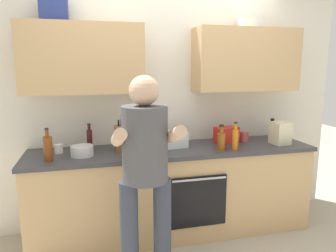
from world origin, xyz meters
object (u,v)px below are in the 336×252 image
object	(u,v)px
cup_coffee	(59,149)
mixing_bowl	(82,151)
bottle_juice	(235,139)
cup_tea	(140,143)
bottle_soy	(272,130)
grocery_bag_crisps	(226,135)
bottle_hotsauce	(130,143)
bottle_syrup	(221,140)
bottle_wine	(90,139)
cup_ceramic	(244,137)
knife_block	(120,139)
grocery_bag_produce	(173,139)
bottle_vinegar	(48,148)
grocery_bag_rice	(280,133)
person_standing	(145,166)

from	to	relation	value
cup_coffee	mixing_bowl	xyz separation A→B (m)	(0.22, -0.15, 0.01)
bottle_juice	cup_tea	world-z (taller)	bottle_juice
bottle_soy	grocery_bag_crisps	distance (m)	0.57
bottle_hotsauce	bottle_syrup	bearing A→B (deg)	1.28
bottle_wine	bottle_syrup	bearing A→B (deg)	-15.37
bottle_juice	bottle_hotsauce	xyz separation A→B (m)	(-1.03, -0.00, 0.02)
cup_ceramic	knife_block	bearing A→B (deg)	-176.24
grocery_bag_crisps	grocery_bag_produce	bearing A→B (deg)	-178.55
bottle_vinegar	grocery_bag_produce	bearing A→B (deg)	10.70
bottle_soy	bottle_wine	world-z (taller)	bottle_wine
bottle_wine	cup_ceramic	bearing A→B (deg)	-2.21
bottle_wine	grocery_bag_produce	size ratio (longest dim) A/B	1.04
cup_coffee	grocery_bag_rice	world-z (taller)	grocery_bag_rice
bottle_juice	bottle_wine	distance (m)	1.43
bottle_hotsauce	mixing_bowl	size ratio (longest dim) A/B	1.48
bottle_soy	knife_block	bearing A→B (deg)	-176.29
bottle_syrup	grocery_bag_rice	size ratio (longest dim) A/B	1.09
grocery_bag_rice	grocery_bag_crisps	size ratio (longest dim) A/B	0.98
bottle_syrup	knife_block	size ratio (longest dim) A/B	0.82
bottle_juice	bottle_soy	world-z (taller)	bottle_juice
person_standing	knife_block	world-z (taller)	person_standing
bottle_vinegar	bottle_soy	world-z (taller)	bottle_vinegar
bottle_vinegar	cup_ceramic	distance (m)	2.00
person_standing	bottle_vinegar	world-z (taller)	person_standing
bottle_wine	cup_ceramic	size ratio (longest dim) A/B	2.43
grocery_bag_crisps	cup_ceramic	bearing A→B (deg)	3.81
bottle_vinegar	mixing_bowl	world-z (taller)	bottle_vinegar
knife_block	grocery_bag_crisps	xyz separation A→B (m)	(1.13, 0.07, -0.04)
bottle_syrup	bottle_hotsauce	distance (m)	0.89
bottle_hotsauce	cup_coffee	size ratio (longest dim) A/B	3.55
bottle_soy	cup_tea	xyz separation A→B (m)	(-1.50, -0.05, -0.05)
person_standing	bottle_juice	distance (m)	1.12
grocery_bag_produce	bottle_syrup	bearing A→B (deg)	-30.78
bottle_syrup	bottle_juice	distance (m)	0.14
bottle_hotsauce	cup_ceramic	bearing A→B (deg)	13.09
cup_ceramic	cup_coffee	size ratio (longest dim) A/B	1.25
bottle_soy	mixing_bowl	world-z (taller)	bottle_soy
knife_block	bottle_syrup	bearing A→B (deg)	-11.26
person_standing	bottle_hotsauce	xyz separation A→B (m)	(-0.05, 0.52, 0.06)
bottle_wine	grocery_bag_rice	distance (m)	1.97
grocery_bag_rice	bottle_vinegar	bearing A→B (deg)	-178.56
bottle_juice	mixing_bowl	bearing A→B (deg)	174.69
cup_ceramic	knife_block	size ratio (longest dim) A/B	0.34
bottle_vinegar	cup_tea	distance (m)	0.87
bottle_syrup	cup_tea	xyz separation A→B (m)	(-0.76, 0.25, -0.04)
cup_tea	grocery_bag_rice	xyz separation A→B (m)	(1.46, -0.16, 0.06)
bottle_syrup	grocery_bag_produce	distance (m)	0.49
bottle_syrup	bottle_vinegar	distance (m)	1.59
person_standing	bottle_syrup	bearing A→B (deg)	32.78
cup_tea	knife_block	size ratio (longest dim) A/B	0.35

